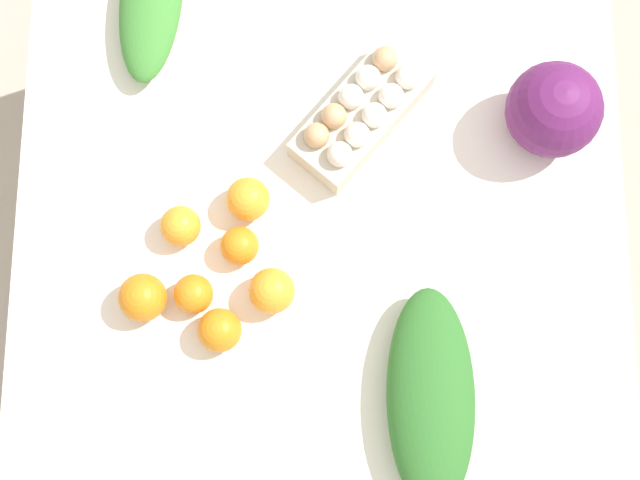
{
  "coord_description": "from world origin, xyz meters",
  "views": [
    {
      "loc": [
        0.32,
        0.0,
        2.22
      ],
      "look_at": [
        0.0,
        0.0,
        0.74
      ],
      "focal_mm": 50.0,
      "sensor_mm": 36.0,
      "label": 1
    }
  ],
  "objects_px": {
    "orange_3": "(219,330)",
    "orange_6": "(239,246)",
    "egg_carton": "(361,112)",
    "orange_0": "(193,294)",
    "orange_4": "(271,291)",
    "orange_5": "(247,199)",
    "orange_1": "(142,298)",
    "orange_2": "(180,226)",
    "greens_bunch_dandelion": "(430,397)",
    "cabbage_purple": "(553,110)"
  },
  "relations": [
    {
      "from": "egg_carton",
      "to": "orange_0",
      "type": "height_order",
      "value": "egg_carton"
    },
    {
      "from": "cabbage_purple",
      "to": "greens_bunch_dandelion",
      "type": "xyz_separation_m",
      "value": [
        0.48,
        -0.21,
        -0.04
      ]
    },
    {
      "from": "egg_carton",
      "to": "orange_4",
      "type": "relative_size",
      "value": 3.58
    },
    {
      "from": "orange_1",
      "to": "orange_3",
      "type": "relative_size",
      "value": 1.1
    },
    {
      "from": "orange_5",
      "to": "orange_6",
      "type": "bearing_deg",
      "value": -9.1
    },
    {
      "from": "orange_6",
      "to": "orange_2",
      "type": "bearing_deg",
      "value": -108.42
    },
    {
      "from": "cabbage_purple",
      "to": "orange_3",
      "type": "relative_size",
      "value": 2.23
    },
    {
      "from": "orange_3",
      "to": "egg_carton",
      "type": "bearing_deg",
      "value": 147.98
    },
    {
      "from": "greens_bunch_dandelion",
      "to": "orange_1",
      "type": "distance_m",
      "value": 0.5
    },
    {
      "from": "orange_0",
      "to": "egg_carton",
      "type": "bearing_deg",
      "value": 138.37
    },
    {
      "from": "orange_5",
      "to": "orange_1",
      "type": "bearing_deg",
      "value": -45.14
    },
    {
      "from": "orange_4",
      "to": "orange_6",
      "type": "bearing_deg",
      "value": -144.26
    },
    {
      "from": "orange_3",
      "to": "orange_4",
      "type": "relative_size",
      "value": 0.95
    },
    {
      "from": "greens_bunch_dandelion",
      "to": "orange_3",
      "type": "distance_m",
      "value": 0.36
    },
    {
      "from": "greens_bunch_dandelion",
      "to": "orange_5",
      "type": "relative_size",
      "value": 4.77
    },
    {
      "from": "orange_2",
      "to": "orange_1",
      "type": "bearing_deg",
      "value": -24.94
    },
    {
      "from": "orange_0",
      "to": "orange_5",
      "type": "distance_m",
      "value": 0.18
    },
    {
      "from": "orange_1",
      "to": "orange_5",
      "type": "distance_m",
      "value": 0.24
    },
    {
      "from": "egg_carton",
      "to": "orange_5",
      "type": "xyz_separation_m",
      "value": [
        0.15,
        -0.19,
        -0.01
      ]
    },
    {
      "from": "orange_5",
      "to": "orange_4",
      "type": "bearing_deg",
      "value": 15.22
    },
    {
      "from": "orange_5",
      "to": "cabbage_purple",
      "type": "bearing_deg",
      "value": 105.75
    },
    {
      "from": "greens_bunch_dandelion",
      "to": "orange_4",
      "type": "height_order",
      "value": "greens_bunch_dandelion"
    },
    {
      "from": "orange_3",
      "to": "orange_0",
      "type": "bearing_deg",
      "value": -142.94
    },
    {
      "from": "orange_1",
      "to": "orange_4",
      "type": "bearing_deg",
      "value": 93.29
    },
    {
      "from": "greens_bunch_dandelion",
      "to": "orange_5",
      "type": "xyz_separation_m",
      "value": [
        -0.33,
        -0.3,
        -0.01
      ]
    },
    {
      "from": "greens_bunch_dandelion",
      "to": "orange_6",
      "type": "xyz_separation_m",
      "value": [
        -0.25,
        -0.31,
        -0.01
      ]
    },
    {
      "from": "orange_2",
      "to": "orange_3",
      "type": "xyz_separation_m",
      "value": [
        0.18,
        0.07,
        0.0
      ]
    },
    {
      "from": "cabbage_purple",
      "to": "orange_2",
      "type": "bearing_deg",
      "value": -73.02
    },
    {
      "from": "orange_0",
      "to": "orange_6",
      "type": "bearing_deg",
      "value": 137.69
    },
    {
      "from": "orange_5",
      "to": "egg_carton",
      "type": "bearing_deg",
      "value": 128.54
    },
    {
      "from": "orange_1",
      "to": "orange_2",
      "type": "distance_m",
      "value": 0.14
    },
    {
      "from": "egg_carton",
      "to": "orange_3",
      "type": "bearing_deg",
      "value": 8.14
    },
    {
      "from": "egg_carton",
      "to": "orange_4",
      "type": "height_order",
      "value": "egg_carton"
    },
    {
      "from": "orange_0",
      "to": "orange_4",
      "type": "height_order",
      "value": "orange_4"
    },
    {
      "from": "orange_6",
      "to": "orange_4",
      "type": "bearing_deg",
      "value": 35.74
    },
    {
      "from": "orange_4",
      "to": "orange_0",
      "type": "bearing_deg",
      "value": -87.84
    },
    {
      "from": "egg_carton",
      "to": "greens_bunch_dandelion",
      "type": "distance_m",
      "value": 0.5
    },
    {
      "from": "egg_carton",
      "to": "orange_2",
      "type": "bearing_deg",
      "value": -16.64
    },
    {
      "from": "cabbage_purple",
      "to": "egg_carton",
      "type": "bearing_deg",
      "value": -91.63
    },
    {
      "from": "egg_carton",
      "to": "orange_0",
      "type": "relative_size",
      "value": 4.17
    },
    {
      "from": "egg_carton",
      "to": "orange_5",
      "type": "bearing_deg",
      "value": -11.3
    },
    {
      "from": "orange_4",
      "to": "orange_6",
      "type": "height_order",
      "value": "orange_4"
    },
    {
      "from": "orange_0",
      "to": "orange_4",
      "type": "xyz_separation_m",
      "value": [
        -0.0,
        0.13,
        0.01
      ]
    },
    {
      "from": "egg_carton",
      "to": "greens_bunch_dandelion",
      "type": "height_order",
      "value": "egg_carton"
    },
    {
      "from": "orange_3",
      "to": "orange_6",
      "type": "distance_m",
      "value": 0.15
    },
    {
      "from": "cabbage_purple",
      "to": "orange_4",
      "type": "bearing_deg",
      "value": -57.34
    },
    {
      "from": "cabbage_purple",
      "to": "orange_2",
      "type": "height_order",
      "value": "cabbage_purple"
    },
    {
      "from": "greens_bunch_dandelion",
      "to": "orange_0",
      "type": "bearing_deg",
      "value": -113.41
    },
    {
      "from": "orange_0",
      "to": "orange_6",
      "type": "relative_size",
      "value": 1.02
    },
    {
      "from": "orange_2",
      "to": "orange_3",
      "type": "bearing_deg",
      "value": 22.02
    }
  ]
}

